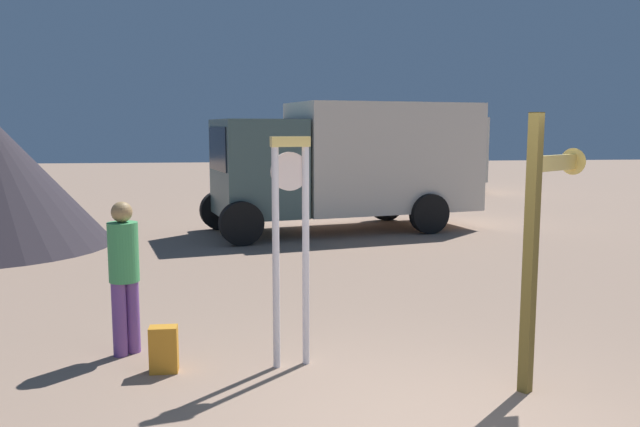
# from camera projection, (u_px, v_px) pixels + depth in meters

# --- Properties ---
(standing_clock) EXTENTS (0.40, 0.17, 2.29)m
(standing_clock) POSITION_uv_depth(u_px,v_px,m) (291.00, 230.00, 6.32)
(standing_clock) COLOR silver
(standing_clock) RESTS_ON ground_plane
(arrow_sign) EXTENTS (0.90, 0.72, 2.51)m
(arrow_sign) POSITION_uv_depth(u_px,v_px,m) (549.00, 213.00, 5.85)
(arrow_sign) COLOR brown
(arrow_sign) RESTS_ON ground_plane
(person_near_clock) EXTENTS (0.31, 0.31, 1.62)m
(person_near_clock) POSITION_uv_depth(u_px,v_px,m) (124.00, 270.00, 6.71)
(person_near_clock) COLOR #714595
(person_near_clock) RESTS_ON ground_plane
(backpack) EXTENTS (0.27, 0.21, 0.46)m
(backpack) POSITION_uv_depth(u_px,v_px,m) (164.00, 350.00, 6.30)
(backpack) COLOR orange
(backpack) RESTS_ON ground_plane
(box_truck_near) EXTENTS (6.59, 3.69, 2.93)m
(box_truck_near) POSITION_uv_depth(u_px,v_px,m) (352.00, 161.00, 14.87)
(box_truck_near) COLOR beige
(box_truck_near) RESTS_ON ground_plane
(box_truck_far) EXTENTS (6.79, 3.98, 2.71)m
(box_truck_far) POSITION_uv_depth(u_px,v_px,m) (403.00, 150.00, 24.00)
(box_truck_far) COLOR beige
(box_truck_far) RESTS_ON ground_plane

